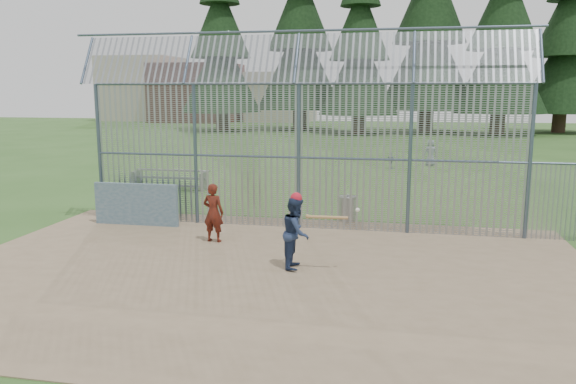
% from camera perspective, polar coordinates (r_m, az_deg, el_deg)
% --- Properties ---
extents(ground, '(120.00, 120.00, 0.00)m').
position_cam_1_polar(ground, '(12.54, -1.80, -7.47)').
color(ground, '#2D511E').
rests_on(ground, ground).
extents(dirt_infield, '(14.00, 10.00, 0.02)m').
position_cam_1_polar(dirt_infield, '(12.08, -2.34, -8.13)').
color(dirt_infield, '#756047').
rests_on(dirt_infield, ground).
extents(dugout_wall, '(2.50, 0.12, 1.20)m').
position_cam_1_polar(dugout_wall, '(16.58, -15.16, -1.21)').
color(dugout_wall, '#38566B').
rests_on(dugout_wall, dirt_infield).
extents(batter, '(0.61, 0.77, 1.56)m').
position_cam_1_polar(batter, '(12.14, 0.83, -4.15)').
color(batter, '#222F4F').
rests_on(batter, dirt_infield).
extents(onlooker, '(0.59, 0.42, 1.50)m').
position_cam_1_polar(onlooker, '(14.35, -7.59, -2.09)').
color(onlooker, maroon).
rests_on(onlooker, dirt_infield).
extents(bg_kid_standing, '(0.77, 0.63, 1.36)m').
position_cam_1_polar(bg_kid_standing, '(29.54, 14.27, 3.88)').
color(bg_kid_standing, slate).
rests_on(bg_kid_standing, ground).
extents(bg_kid_seated, '(0.49, 0.46, 0.81)m').
position_cam_1_polar(bg_kid_seated, '(28.20, 10.41, 3.17)').
color(bg_kid_seated, slate).
rests_on(bg_kid_seated, ground).
extents(batting_gear, '(1.49, 0.33, 0.52)m').
position_cam_1_polar(batting_gear, '(11.92, 1.67, -1.08)').
color(batting_gear, red).
rests_on(batting_gear, ground).
extents(trash_can, '(0.56, 0.56, 0.82)m').
position_cam_1_polar(trash_can, '(16.68, 6.10, -1.68)').
color(trash_can, gray).
rests_on(trash_can, ground).
extents(bleacher, '(3.00, 0.95, 0.72)m').
position_cam_1_polar(bleacher, '(22.50, -11.87, 1.35)').
color(bleacher, slate).
rests_on(bleacher, ground).
extents(backstop_fence, '(20.09, 0.81, 5.30)m').
position_cam_1_polar(backstop_fence, '(15.16, 7.81, 4.66)').
color(backstop_fence, '#47566B').
rests_on(backstop_fence, ground).
extents(conifer_row, '(38.48, 12.26, 20.20)m').
position_cam_1_polar(conifer_row, '(53.60, 10.85, 17.64)').
color(conifer_row, '#332319').
rests_on(conifer_row, ground).
extents(distant_buildings, '(26.50, 10.50, 8.00)m').
position_cam_1_polar(distant_buildings, '(72.88, -9.69, 9.99)').
color(distant_buildings, brown).
rests_on(distant_buildings, ground).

